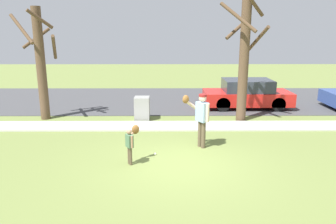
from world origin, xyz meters
name	(u,v)px	position (x,y,z in m)	size (l,w,h in m)	color
ground_plane	(176,127)	(0.00, 3.50, 0.00)	(48.00, 48.00, 0.00)	olive
sidewalk_strip	(176,126)	(0.00, 3.60, 0.03)	(36.00, 1.20, 0.06)	beige
road_surface	(173,99)	(0.00, 8.60, 0.01)	(36.00, 6.80, 0.02)	#424244
person_adult	(201,114)	(0.69, 1.38, 1.05)	(0.85, 0.51, 1.68)	brown
person_child	(131,140)	(-1.31, 0.11, 0.68)	(0.39, 0.54, 1.04)	brown
baseball	(155,154)	(-0.70, 0.70, 0.04)	(0.07, 0.07, 0.07)	white
utility_cabinet	(142,108)	(-1.36, 4.63, 0.47)	(0.60, 0.60, 0.95)	gray
street_tree_near	(244,55)	(2.66, 4.47, 2.65)	(1.85, 1.88, 4.97)	brown
street_tree_far	(40,61)	(-5.36, 4.77, 2.39)	(1.84, 1.88, 4.46)	brown
parked_hatchback_red	(247,94)	(3.42, 6.72, 0.66)	(4.00, 1.75, 1.33)	red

